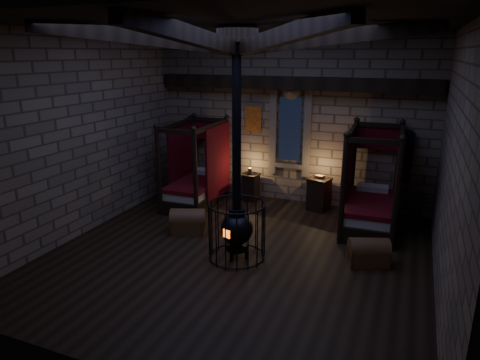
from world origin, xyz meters
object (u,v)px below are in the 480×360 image
at_px(bed_left, 197,184).
at_px(trunk_left, 188,222).
at_px(bed_right, 370,204).
at_px(stove, 237,226).
at_px(trunk_right, 368,253).

distance_m(bed_left, trunk_left, 1.90).
distance_m(bed_right, trunk_left, 4.04).
bearing_deg(trunk_left, bed_right, 6.03).
bearing_deg(stove, bed_right, 66.39).
relative_size(bed_right, trunk_left, 2.59).
xyz_separation_m(bed_left, bed_right, (4.29, 0.05, 0.03)).
distance_m(bed_right, stove, 3.32).
bearing_deg(bed_right, stove, -132.85).
bearing_deg(trunk_left, trunk_right, -21.23).
distance_m(trunk_left, trunk_right, 3.79).
distance_m(bed_right, trunk_right, 1.88).
bearing_deg(bed_right, trunk_right, -86.62).
bearing_deg(stove, trunk_right, 32.95).
height_order(bed_right, stove, stove).
xyz_separation_m(bed_right, trunk_left, (-3.60, -1.80, -0.31)).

